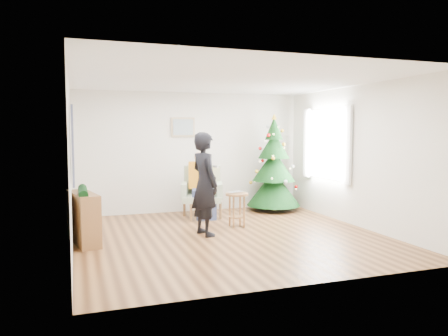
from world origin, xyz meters
name	(u,v)px	position (x,y,z in m)	size (l,w,h in m)	color
floor	(230,236)	(0.00, 0.00, 0.00)	(5.00, 5.00, 0.00)	brown
ceiling	(230,80)	(0.00, 0.00, 2.60)	(5.00, 5.00, 0.00)	white
wall_back	(192,152)	(0.00, 2.50, 1.30)	(5.00, 5.00, 0.00)	silver
wall_front	(306,172)	(0.00, -2.50, 1.30)	(5.00, 5.00, 0.00)	silver
wall_left	(70,162)	(-2.50, 0.00, 1.30)	(5.00, 5.00, 0.00)	silver
wall_right	(358,156)	(2.50, 0.00, 1.30)	(5.00, 5.00, 0.00)	silver
window_panel	(327,144)	(2.47, 1.00, 1.50)	(0.04, 1.30, 1.40)	white
curtains	(325,144)	(2.44, 1.00, 1.50)	(0.05, 1.75, 1.50)	white
christmas_tree	(274,167)	(1.74, 1.97, 0.97)	(1.19, 1.19, 2.15)	#3F2816
stool	(237,210)	(0.36, 0.63, 0.32)	(0.42, 0.42, 0.63)	brown
laptop	(237,192)	(0.36, 0.63, 0.64)	(0.34, 0.22, 0.03)	silver
armchair	(202,198)	(0.02, 1.76, 0.39)	(0.97, 0.94, 1.04)	#9AAA89
seated_person	(202,183)	(0.00, 1.70, 0.70)	(0.55, 0.72, 1.36)	navy
standing_man	(205,184)	(-0.37, 0.22, 0.87)	(0.64, 0.42, 1.75)	black
game_controller	(216,167)	(-0.19, 0.19, 1.16)	(0.04, 0.13, 0.04)	white
console	(84,218)	(-2.33, 0.31, 0.40)	(0.30, 1.00, 0.80)	brown
garland	(83,192)	(-2.33, 0.31, 0.82)	(0.14, 0.14, 0.90)	black
tapestry	(73,145)	(-2.46, 0.30, 1.55)	(0.03, 1.50, 1.15)	black
framed_picture	(183,127)	(-0.20, 2.46, 1.85)	(0.52, 0.05, 0.42)	tan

